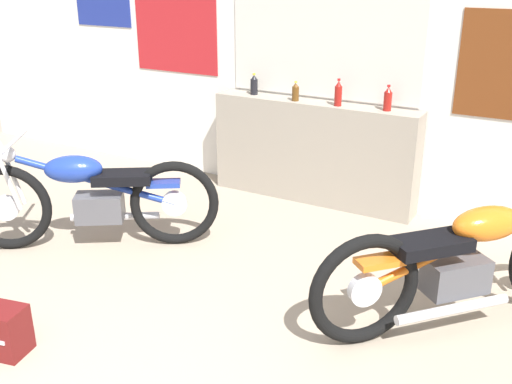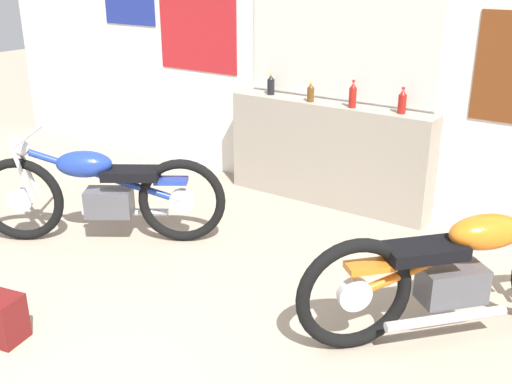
{
  "view_description": "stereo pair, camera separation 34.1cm",
  "coord_description": "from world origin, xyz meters",
  "px_view_note": "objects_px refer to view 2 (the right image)",
  "views": [
    {
      "loc": [
        1.99,
        -1.53,
        2.24
      ],
      "look_at": [
        0.05,
        1.91,
        0.7
      ],
      "focal_mm": 42.0,
      "sensor_mm": 36.0,
      "label": 1
    },
    {
      "loc": [
        2.28,
        -1.35,
        2.24
      ],
      "look_at": [
        0.05,
        1.91,
        0.7
      ],
      "focal_mm": 42.0,
      "sensor_mm": 36.0,
      "label": 2
    }
  ],
  "objects_px": {
    "bottle_center": "(353,95)",
    "bottle_right_center": "(402,102)",
    "motorcycle_orange": "(464,270)",
    "bottle_left_center": "(311,93)",
    "bottle_leftmost": "(271,85)",
    "motorcycle_blue": "(100,192)"
  },
  "relations": [
    {
      "from": "bottle_right_center",
      "to": "motorcycle_blue",
      "type": "distance_m",
      "value": 2.68
    },
    {
      "from": "bottle_leftmost",
      "to": "bottle_right_center",
      "type": "xyz_separation_m",
      "value": [
        1.36,
        -0.01,
        0.01
      ]
    },
    {
      "from": "bottle_leftmost",
      "to": "motorcycle_orange",
      "type": "xyz_separation_m",
      "value": [
        2.41,
        -1.5,
        -0.64
      ]
    },
    {
      "from": "bottle_left_center",
      "to": "bottle_right_center",
      "type": "xyz_separation_m",
      "value": [
        0.88,
        0.04,
        0.02
      ]
    },
    {
      "from": "motorcycle_blue",
      "to": "bottle_right_center",
      "type": "bearing_deg",
      "value": 44.78
    },
    {
      "from": "bottle_center",
      "to": "motorcycle_orange",
      "type": "xyz_separation_m",
      "value": [
        1.5,
        -1.44,
        -0.65
      ]
    },
    {
      "from": "motorcycle_orange",
      "to": "bottle_center",
      "type": "bearing_deg",
      "value": 136.08
    },
    {
      "from": "bottle_leftmost",
      "to": "bottle_center",
      "type": "bearing_deg",
      "value": -3.3
    },
    {
      "from": "motorcycle_blue",
      "to": "motorcycle_orange",
      "type": "bearing_deg",
      "value": 6.91
    },
    {
      "from": "bottle_center",
      "to": "bottle_right_center",
      "type": "bearing_deg",
      "value": 5.09
    },
    {
      "from": "motorcycle_blue",
      "to": "bottle_left_center",
      "type": "bearing_deg",
      "value": 61.64
    },
    {
      "from": "bottle_left_center",
      "to": "bottle_right_center",
      "type": "relative_size",
      "value": 0.81
    },
    {
      "from": "bottle_left_center",
      "to": "motorcycle_orange",
      "type": "distance_m",
      "value": 2.49
    },
    {
      "from": "bottle_leftmost",
      "to": "bottle_left_center",
      "type": "relative_size",
      "value": 1.13
    },
    {
      "from": "bottle_center",
      "to": "motorcycle_blue",
      "type": "relative_size",
      "value": 0.14
    },
    {
      "from": "motorcycle_orange",
      "to": "bottle_left_center",
      "type": "bearing_deg",
      "value": 143.27
    },
    {
      "from": "motorcycle_orange",
      "to": "bottle_leftmost",
      "type": "bearing_deg",
      "value": 148.19
    },
    {
      "from": "bottle_leftmost",
      "to": "bottle_right_center",
      "type": "relative_size",
      "value": 0.91
    },
    {
      "from": "bottle_center",
      "to": "bottle_right_center",
      "type": "distance_m",
      "value": 0.45
    },
    {
      "from": "bottle_center",
      "to": "bottle_left_center",
      "type": "bearing_deg",
      "value": -179.58
    },
    {
      "from": "bottle_leftmost",
      "to": "bottle_left_center",
      "type": "height_order",
      "value": "bottle_leftmost"
    },
    {
      "from": "motorcycle_orange",
      "to": "bottle_right_center",
      "type": "bearing_deg",
      "value": 125.25
    }
  ]
}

